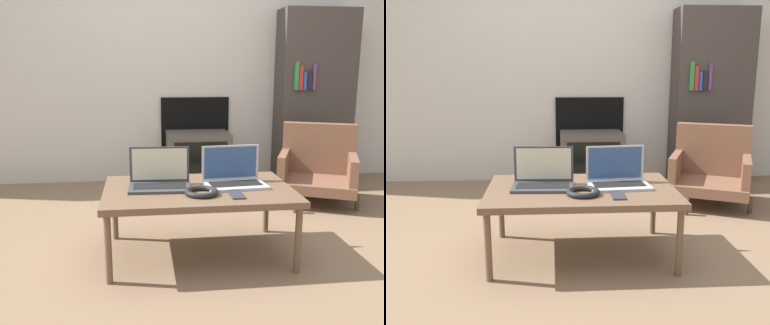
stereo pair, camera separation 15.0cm
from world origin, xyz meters
TOP-DOWN VIEW (x-y plane):
  - ground_plane at (0.00, 0.00)m, footprint 14.00×14.00m
  - wall_back at (0.00, 1.87)m, footprint 7.00×0.08m
  - table at (0.00, 0.10)m, footprint 1.07×0.67m
  - laptop_left at (-0.22, 0.15)m, footprint 0.36×0.24m
  - laptop_right at (0.22, 0.15)m, footprint 0.36×0.25m
  - headphones at (0.00, -0.03)m, footprint 0.18×0.18m
  - phone at (0.18, -0.08)m, footprint 0.07×0.13m
  - tv at (0.20, 1.62)m, footprint 0.57×0.42m
  - armchair at (1.11, 1.03)m, footprint 0.75×0.72m
  - bookshelf at (1.31, 1.67)m, footprint 0.69×0.32m

SIDE VIEW (x-z plane):
  - ground_plane at x=0.00m, z-range 0.00..0.00m
  - tv at x=0.20m, z-range 0.00..0.49m
  - armchair at x=1.11m, z-range -0.02..0.60m
  - table at x=0.00m, z-range 0.17..0.58m
  - phone at x=0.18m, z-range 0.41..0.41m
  - headphones at x=0.00m, z-range 0.41..0.44m
  - laptop_left at x=-0.22m, z-range 0.34..0.57m
  - laptop_right at x=0.22m, z-range 0.34..0.57m
  - bookshelf at x=1.31m, z-range 0.00..1.60m
  - wall_back at x=0.00m, z-range -0.01..2.59m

